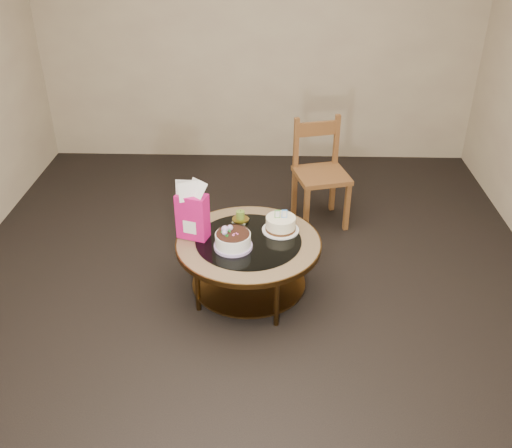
{
  "coord_description": "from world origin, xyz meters",
  "views": [
    {
      "loc": [
        0.15,
        -3.35,
        2.58
      ],
      "look_at": [
        0.05,
        0.02,
        0.58
      ],
      "focal_mm": 40.0,
      "sensor_mm": 36.0,
      "label": 1
    }
  ],
  "objects_px": {
    "decorated_cake": "(233,241)",
    "gift_bag": "(192,210)",
    "coffee_table": "(249,250)",
    "dining_chair": "(320,172)",
    "cream_cake": "(281,224)"
  },
  "relations": [
    {
      "from": "decorated_cake",
      "to": "gift_bag",
      "type": "relative_size",
      "value": 0.62
    },
    {
      "from": "decorated_cake",
      "to": "gift_bag",
      "type": "bearing_deg",
      "value": 154.97
    },
    {
      "from": "coffee_table",
      "to": "gift_bag",
      "type": "relative_size",
      "value": 2.41
    },
    {
      "from": "gift_bag",
      "to": "dining_chair",
      "type": "height_order",
      "value": "dining_chair"
    },
    {
      "from": "coffee_table",
      "to": "decorated_cake",
      "type": "bearing_deg",
      "value": -137.95
    },
    {
      "from": "coffee_table",
      "to": "cream_cake",
      "type": "height_order",
      "value": "cream_cake"
    },
    {
      "from": "coffee_table",
      "to": "gift_bag",
      "type": "xyz_separation_m",
      "value": [
        -0.39,
        0.04,
        0.29
      ]
    },
    {
      "from": "dining_chair",
      "to": "gift_bag",
      "type": "bearing_deg",
      "value": -146.67
    },
    {
      "from": "coffee_table",
      "to": "cream_cake",
      "type": "distance_m",
      "value": 0.29
    },
    {
      "from": "cream_cake",
      "to": "gift_bag",
      "type": "bearing_deg",
      "value": -175.59
    },
    {
      "from": "gift_bag",
      "to": "decorated_cake",
      "type": "bearing_deg",
      "value": -7.27
    },
    {
      "from": "cream_cake",
      "to": "gift_bag",
      "type": "distance_m",
      "value": 0.64
    },
    {
      "from": "gift_bag",
      "to": "dining_chair",
      "type": "bearing_deg",
      "value": 65.71
    },
    {
      "from": "decorated_cake",
      "to": "cream_cake",
      "type": "relative_size",
      "value": 1.0
    },
    {
      "from": "decorated_cake",
      "to": "dining_chair",
      "type": "height_order",
      "value": "dining_chair"
    }
  ]
}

